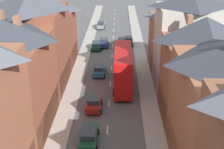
# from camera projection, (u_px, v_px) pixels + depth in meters

# --- Properties ---
(pavement_left) EXTENTS (2.20, 104.00, 0.14)m
(pavement_left) POSITION_uv_depth(u_px,v_px,m) (81.00, 63.00, 52.63)
(pavement_left) COLOR #A8A399
(pavement_left) RESTS_ON ground
(pavement_right) EXTENTS (2.20, 104.00, 0.14)m
(pavement_right) POSITION_uv_depth(u_px,v_px,m) (142.00, 64.00, 52.43)
(pavement_right) COLOR #A8A399
(pavement_right) RESTS_ON ground
(centre_line_dashes) EXTENTS (0.14, 97.80, 0.01)m
(centre_line_dashes) POSITION_uv_depth(u_px,v_px,m) (111.00, 68.00, 50.71)
(centre_line_dashes) COLOR silver
(centre_line_dashes) RESTS_ON ground
(terrace_row_left) EXTENTS (8.00, 53.63, 14.23)m
(terrace_row_left) POSITION_uv_depth(u_px,v_px,m) (3.00, 84.00, 30.55)
(terrace_row_left) COLOR #B2704C
(terrace_row_left) RESTS_ON ground
(terrace_row_right) EXTENTS (8.00, 51.85, 14.17)m
(terrace_row_right) POSITION_uv_depth(u_px,v_px,m) (219.00, 99.00, 27.79)
(terrace_row_right) COLOR #935138
(terrace_row_right) RESTS_ON ground
(double_decker_bus_lead) EXTENTS (2.74, 10.80, 5.30)m
(double_decker_bus_lead) POSITION_uv_depth(u_px,v_px,m) (123.00, 68.00, 43.43)
(double_decker_bus_lead) COLOR red
(double_decker_bus_lead) RESTS_ON ground
(car_near_blue) EXTENTS (1.90, 4.39, 1.58)m
(car_near_blue) POSITION_uv_depth(u_px,v_px,m) (89.00, 136.00, 31.66)
(car_near_blue) COLOR #144728
(car_near_blue) RESTS_ON ground
(car_near_silver) EXTENTS (1.90, 4.26, 1.65)m
(car_near_silver) POSITION_uv_depth(u_px,v_px,m) (101.00, 25.00, 73.99)
(car_near_silver) COLOR gray
(car_near_silver) RESTS_ON ground
(car_parked_left_a) EXTENTS (1.90, 3.85, 1.65)m
(car_parked_left_a) POSITION_uv_depth(u_px,v_px,m) (104.00, 42.00, 61.08)
(car_parked_left_a) COLOR navy
(car_parked_left_a) RESTS_ON ground
(car_parked_right_a) EXTENTS (1.90, 3.98, 1.66)m
(car_parked_right_a) POSITION_uv_depth(u_px,v_px,m) (128.00, 41.00, 62.15)
(car_parked_right_a) COLOR #144728
(car_parked_right_a) RESTS_ON ground
(car_parked_left_b) EXTENTS (1.90, 4.01, 1.58)m
(car_parked_left_b) POSITION_uv_depth(u_px,v_px,m) (99.00, 70.00, 48.00)
(car_parked_left_b) COLOR #236093
(car_parked_left_b) RESTS_ON ground
(car_mid_white) EXTENTS (1.90, 4.39, 1.66)m
(car_mid_white) POSITION_uv_depth(u_px,v_px,m) (122.00, 42.00, 61.46)
(car_mid_white) COLOR #4C515B
(car_mid_white) RESTS_ON ground
(car_far_grey) EXTENTS (1.90, 3.86, 1.58)m
(car_far_grey) POSITION_uv_depth(u_px,v_px,m) (96.00, 45.00, 59.49)
(car_far_grey) COLOR #144728
(car_far_grey) RESTS_ON ground
(car_parked_right_b) EXTENTS (1.90, 3.80, 1.69)m
(car_parked_right_b) POSITION_uv_depth(u_px,v_px,m) (94.00, 103.00, 38.03)
(car_parked_right_b) COLOR maroon
(car_parked_right_b) RESTS_ON ground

